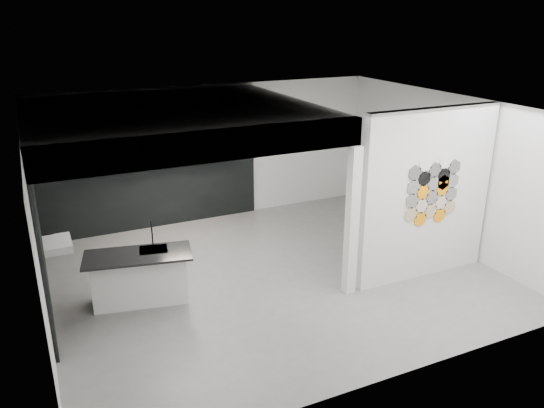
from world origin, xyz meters
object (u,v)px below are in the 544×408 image
at_px(utensil_cup, 119,167).
at_px(kitchen_island, 140,276).
at_px(wall_basin, 58,244).
at_px(partition_panel, 427,195).
at_px(stockpot, 97,167).
at_px(glass_vase, 222,155).
at_px(glass_bowl, 222,155).
at_px(bottle_dark, 135,163).
at_px(kettle, 198,156).

bearing_deg(utensil_cup, kitchen_island, -95.43).
xyz_separation_m(kitchen_island, utensil_cup, (0.27, 2.80, 0.94)).
bearing_deg(wall_basin, partition_panel, -18.23).
xyz_separation_m(stockpot, glass_vase, (2.47, 0.00, -0.03)).
bearing_deg(glass_bowl, partition_panel, -61.77).
bearing_deg(glass_vase, kitchen_island, -129.95).
bearing_deg(stockpot, glass_vase, 0.00).
distance_m(partition_panel, wall_basin, 5.78).
xyz_separation_m(partition_panel, kitchen_island, (-4.42, 1.07, -0.98)).
xyz_separation_m(wall_basin, stockpot, (0.92, 2.07, 0.57)).
bearing_deg(stockpot, kitchen_island, -87.37).
xyz_separation_m(wall_basin, kitchen_island, (1.05, -0.73, -0.43)).
height_order(kitchen_island, bottle_dark, bottle_dark).
xyz_separation_m(kettle, utensil_cup, (-1.58, 0.00, -0.04)).
distance_m(stockpot, bottle_dark, 0.70).
bearing_deg(kitchen_island, stockpot, 104.11).
relative_size(partition_panel, bottle_dark, 15.79).
bearing_deg(kitchen_island, wall_basin, 156.65).
relative_size(partition_panel, glass_bowl, 21.03).
distance_m(wall_basin, glass_bowl, 4.00).
relative_size(glass_bowl, bottle_dark, 0.75).
height_order(kettle, bottle_dark, bottle_dark).
relative_size(glass_bowl, utensil_cup, 1.49).
bearing_deg(wall_basin, glass_vase, 31.35).
bearing_deg(glass_vase, stockpot, 180.00).
relative_size(partition_panel, kettle, 14.61).
height_order(kitchen_island, stockpot, stockpot).
bearing_deg(stockpot, bottle_dark, 0.00).
bearing_deg(bottle_dark, wall_basin, -128.20).
distance_m(partition_panel, kettle, 4.64).
distance_m(glass_bowl, utensil_cup, 2.07).
relative_size(wall_basin, utensil_cup, 6.71).
bearing_deg(wall_basin, stockpot, 65.97).
height_order(partition_panel, glass_vase, partition_panel).
bearing_deg(partition_panel, utensil_cup, 137.04).
distance_m(partition_panel, bottle_dark, 5.45).
xyz_separation_m(kitchen_island, kettle, (1.84, 2.80, 0.98)).
bearing_deg(utensil_cup, wall_basin, -122.49).
bearing_deg(glass_vase, partition_panel, -61.77).
relative_size(glass_vase, bottle_dark, 0.72).
height_order(partition_panel, stockpot, partition_panel).
distance_m(glass_vase, bottle_dark, 1.77).
height_order(glass_bowl, glass_vase, glass_vase).
relative_size(kettle, utensil_cup, 2.14).
relative_size(kettle, glass_vase, 1.49).
relative_size(partition_panel, kitchen_island, 1.69).
bearing_deg(utensil_cup, bottle_dark, 0.00).
xyz_separation_m(bottle_dark, utensil_cup, (-0.31, 0.00, -0.04)).
bearing_deg(kettle, utensil_cup, -173.42).
bearing_deg(stockpot, glass_bowl, 0.00).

